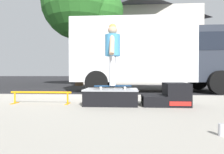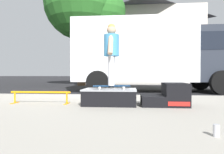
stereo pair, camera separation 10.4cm
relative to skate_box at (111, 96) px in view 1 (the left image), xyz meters
The scene contains 11 objects.
ground_plane 3.23m from the skate_box, 128.03° to the left, with size 140.00×140.00×0.00m, color black.
sidewalk_slab 2.05m from the skate_box, 166.71° to the right, with size 50.00×5.00×0.12m, color gray.
skate_box is the anchor object (origin of this frame).
kicker_ramp 1.19m from the skate_box, ahead, with size 0.91×0.66×0.46m.
grind_rail 1.53m from the skate_box, behind, with size 1.34×0.28×0.27m.
skateboard 0.22m from the skate_box, 54.61° to the left, with size 0.80×0.32×0.07m.
skater_kid 0.99m from the skate_box, 54.61° to the left, with size 0.32×0.67×1.31m.
soda_can 2.40m from the skate_box, 57.21° to the right, with size 0.07×0.07×0.13m.
box_truck 5.17m from the skate_box, 72.05° to the left, with size 6.91×2.63×3.05m.
street_tree_main 10.56m from the skate_box, 105.77° to the left, with size 5.42×4.93×7.99m.
house_behind 15.16m from the skate_box, 83.81° to the left, with size 9.54×8.23×8.40m.
Camera 1 is at (2.29, -6.65, 0.76)m, focal length 31.67 mm.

